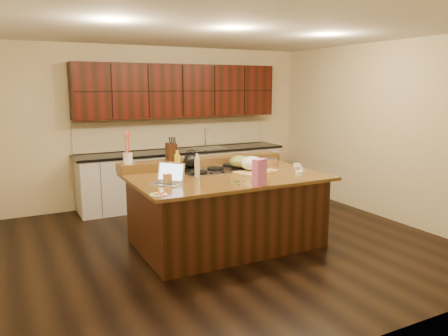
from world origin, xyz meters
TOP-DOWN VIEW (x-y plane):
  - room at (0.00, 0.00)m, footprint 5.52×5.02m
  - island at (0.00, 0.00)m, footprint 2.40×1.60m
  - back_ledge at (0.00, 0.70)m, footprint 2.40×0.30m
  - cooktop at (0.00, 0.30)m, footprint 0.92×0.52m
  - back_counter at (0.30, 2.23)m, footprint 3.70×0.66m
  - kettle at (-0.30, 0.43)m, footprint 0.27×0.27m
  - green_bowl at (0.30, 0.17)m, footprint 0.30×0.30m
  - laptop at (-0.82, -0.14)m, footprint 0.42×0.43m
  - oil_bottle at (-0.57, 0.23)m, footprint 0.09×0.09m
  - vinegar_bottle at (-0.39, 0.01)m, footprint 0.08×0.08m
  - wooden_tray at (0.40, -0.00)m, footprint 0.61×0.53m
  - ramekin_a at (0.85, -0.41)m, footprint 0.12×0.12m
  - ramekin_b at (0.69, 0.20)m, footprint 0.13×0.13m
  - ramekin_c at (1.15, 0.05)m, footprint 0.11×0.11m
  - strainer_bowl at (0.84, 0.29)m, footprint 0.29×0.29m
  - kitchen_timer at (1.05, -0.19)m, footprint 0.09×0.09m
  - pink_bag at (0.06, -0.71)m, footprint 0.18×0.14m
  - candy_plate at (-1.11, -0.62)m, footprint 0.19×0.19m
  - package_box at (-0.85, -0.19)m, footprint 0.09×0.07m
  - utensil_crock at (-1.07, 0.70)m, footprint 0.13×0.13m
  - knife_block at (-0.47, 0.70)m, footprint 0.13×0.20m
  - gumdrop_0 at (-0.16, -0.40)m, footprint 0.02×0.02m
  - gumdrop_1 at (-0.10, -0.44)m, footprint 0.02×0.02m
  - gumdrop_2 at (0.16, -0.46)m, footprint 0.02×0.02m
  - gumdrop_3 at (-0.14, -0.58)m, footprint 0.02×0.02m
  - gumdrop_4 at (0.00, -0.45)m, footprint 0.02×0.02m
  - gumdrop_5 at (-0.09, -0.43)m, footprint 0.02×0.02m
  - gumdrop_6 at (-0.06, -0.45)m, footprint 0.02×0.02m
  - gumdrop_7 at (0.14, -0.48)m, footprint 0.02×0.02m
  - gumdrop_8 at (0.22, -0.52)m, footprint 0.02×0.02m
  - gumdrop_9 at (-0.24, -0.46)m, footprint 0.02×0.02m
  - gumdrop_10 at (0.12, -0.54)m, footprint 0.02×0.02m
  - gumdrop_11 at (-0.10, -0.39)m, footprint 0.02×0.02m
  - gumdrop_12 at (0.16, -0.42)m, footprint 0.02×0.02m

SIDE VIEW (x-z plane):
  - island at x=0.00m, z-range 0.00..0.92m
  - candy_plate at x=-1.11m, z-range 0.92..0.93m
  - gumdrop_0 at x=-0.16m, z-range 0.92..0.94m
  - gumdrop_1 at x=-0.10m, z-range 0.92..0.94m
  - gumdrop_2 at x=0.16m, z-range 0.92..0.94m
  - gumdrop_3 at x=-0.14m, z-range 0.92..0.94m
  - gumdrop_4 at x=0.00m, z-range 0.92..0.94m
  - gumdrop_5 at x=-0.09m, z-range 0.92..0.94m
  - gumdrop_6 at x=-0.06m, z-range 0.92..0.94m
  - gumdrop_7 at x=0.14m, z-range 0.92..0.94m
  - gumdrop_8 at x=0.22m, z-range 0.92..0.94m
  - gumdrop_9 at x=-0.24m, z-range 0.92..0.94m
  - gumdrop_10 at x=0.12m, z-range 0.92..0.94m
  - gumdrop_11 at x=-0.10m, z-range 0.92..0.94m
  - gumdrop_12 at x=0.16m, z-range 0.92..0.94m
  - cooktop at x=0.00m, z-range 0.91..0.96m
  - ramekin_a at x=0.85m, z-range 0.92..0.96m
  - ramekin_b at x=0.69m, z-range 0.92..0.96m
  - ramekin_c at x=1.15m, z-range 0.92..0.96m
  - kitchen_timer at x=1.05m, z-range 0.92..0.99m
  - strainer_bowl at x=0.84m, z-range 0.92..1.01m
  - back_ledge at x=0.00m, z-range 0.92..1.04m
  - package_box at x=-0.85m, z-range 0.92..1.05m
  - back_counter at x=0.30m, z-range -0.22..2.18m
  - laptop at x=-0.82m, z-range 0.87..1.10m
  - wooden_tray at x=0.40m, z-range 0.91..1.12m
  - green_bowl at x=0.30m, z-range 0.97..1.12m
  - vinegar_bottle at x=-0.39m, z-range 0.92..1.17m
  - oil_bottle at x=-0.57m, z-range 0.92..1.19m
  - kettle at x=-0.30m, z-range 0.97..1.15m
  - pink_bag at x=0.06m, z-range 0.92..1.22m
  - utensil_crock at x=-1.07m, z-range 1.04..1.18m
  - knife_block at x=-0.47m, z-range 1.04..1.27m
  - room at x=0.00m, z-range -0.01..2.71m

